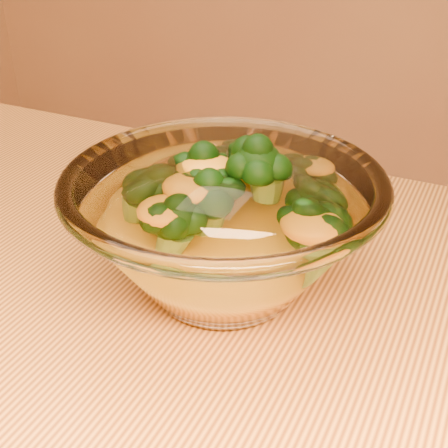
{
  "coord_description": "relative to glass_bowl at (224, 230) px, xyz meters",
  "views": [
    {
      "loc": [
        0.18,
        -0.24,
        1.05
      ],
      "look_at": [
        0.0,
        0.13,
        0.81
      ],
      "focal_mm": 50.0,
      "sensor_mm": 36.0,
      "label": 1
    }
  ],
  "objects": [
    {
      "name": "broccoli_heap",
      "position": [
        -0.0,
        0.02,
        0.02
      ],
      "size": [
        0.17,
        0.15,
        0.09
      ],
      "color": "black",
      "rests_on": "cheese_sauce"
    },
    {
      "name": "glass_bowl",
      "position": [
        0.0,
        0.0,
        0.0
      ],
      "size": [
        0.24,
        0.24,
        0.11
      ],
      "color": "white",
      "rests_on": "table"
    },
    {
      "name": "cheese_sauce",
      "position": [
        -0.0,
        -0.0,
        -0.02
      ],
      "size": [
        0.14,
        0.14,
        0.04
      ],
      "primitive_type": "ellipsoid",
      "color": "#ECAF13",
      "rests_on": "glass_bowl"
    }
  ]
}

